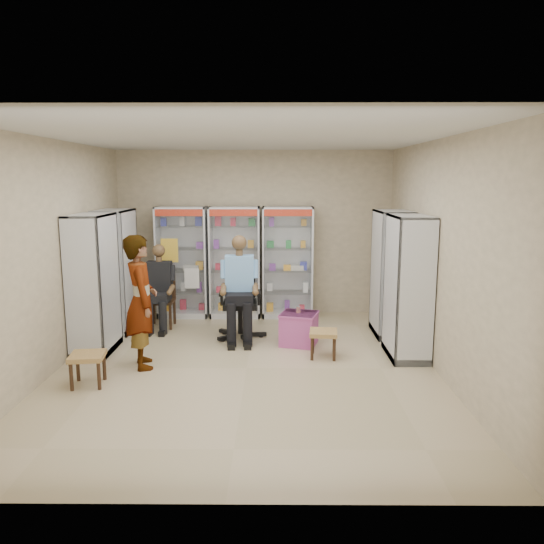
{
  "coord_description": "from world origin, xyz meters",
  "views": [
    {
      "loc": [
        0.39,
        -6.73,
        2.49
      ],
      "look_at": [
        0.33,
        0.7,
        1.18
      ],
      "focal_mm": 35.0,
      "sensor_mm": 36.0,
      "label": 1
    }
  ],
  "objects_px": {
    "cabinet_right_near": "(408,287)",
    "standing_man": "(141,302)",
    "woven_stool_a": "(323,344)",
    "cabinet_left_near": "(93,284)",
    "cabinet_back_right": "(288,262)",
    "woven_stool_b": "(88,369)",
    "cabinet_left_far": "(116,271)",
    "cabinet_right_far": "(391,273)",
    "office_chair": "(240,300)",
    "wooden_chair": "(161,300)",
    "cabinet_back_left": "(183,262)",
    "seated_shopkeeper": "(240,291)",
    "cabinet_back_mid": "(235,262)",
    "pink_trunk": "(299,329)"
  },
  "relations": [
    {
      "from": "cabinet_right_near",
      "to": "standing_man",
      "type": "height_order",
      "value": "cabinet_right_near"
    },
    {
      "from": "woven_stool_a",
      "to": "cabinet_left_near",
      "type": "bearing_deg",
      "value": 175.83
    },
    {
      "from": "cabinet_left_near",
      "to": "standing_man",
      "type": "height_order",
      "value": "cabinet_left_near"
    },
    {
      "from": "cabinet_back_right",
      "to": "cabinet_right_near",
      "type": "distance_m",
      "value": 2.76
    },
    {
      "from": "cabinet_back_right",
      "to": "woven_stool_b",
      "type": "height_order",
      "value": "cabinet_back_right"
    },
    {
      "from": "cabinet_left_far",
      "to": "woven_stool_a",
      "type": "relative_size",
      "value": 5.21
    },
    {
      "from": "cabinet_back_right",
      "to": "cabinet_left_near",
      "type": "distance_m",
      "value": 3.48
    },
    {
      "from": "cabinet_right_far",
      "to": "office_chair",
      "type": "xyz_separation_m",
      "value": [
        -2.4,
        -0.21,
        -0.4
      ]
    },
    {
      "from": "cabinet_right_far",
      "to": "cabinet_left_near",
      "type": "relative_size",
      "value": 1.0
    },
    {
      "from": "cabinet_back_right",
      "to": "cabinet_left_far",
      "type": "bearing_deg",
      "value": -161.81
    },
    {
      "from": "cabinet_back_right",
      "to": "wooden_chair",
      "type": "distance_m",
      "value": 2.33
    },
    {
      "from": "cabinet_back_left",
      "to": "seated_shopkeeper",
      "type": "xyz_separation_m",
      "value": [
        1.13,
        -1.39,
        -0.23
      ]
    },
    {
      "from": "cabinet_back_mid",
      "to": "cabinet_back_right",
      "type": "relative_size",
      "value": 1.0
    },
    {
      "from": "office_chair",
      "to": "cabinet_left_far",
      "type": "bearing_deg",
      "value": 165.93
    },
    {
      "from": "pink_trunk",
      "to": "office_chair",
      "type": "bearing_deg",
      "value": 159.11
    },
    {
      "from": "cabinet_back_right",
      "to": "woven_stool_b",
      "type": "distance_m",
      "value": 4.24
    },
    {
      "from": "woven_stool_a",
      "to": "woven_stool_b",
      "type": "relative_size",
      "value": 0.96
    },
    {
      "from": "cabinet_back_mid",
      "to": "wooden_chair",
      "type": "relative_size",
      "value": 2.13
    },
    {
      "from": "cabinet_left_near",
      "to": "seated_shopkeeper",
      "type": "height_order",
      "value": "cabinet_left_near"
    },
    {
      "from": "seated_shopkeeper",
      "to": "cabinet_right_far",
      "type": "bearing_deg",
      "value": 3.39
    },
    {
      "from": "wooden_chair",
      "to": "pink_trunk",
      "type": "height_order",
      "value": "wooden_chair"
    },
    {
      "from": "cabinet_left_near",
      "to": "pink_trunk",
      "type": "height_order",
      "value": "cabinet_left_near"
    },
    {
      "from": "cabinet_back_left",
      "to": "pink_trunk",
      "type": "distance_m",
      "value": 2.75
    },
    {
      "from": "cabinet_right_near",
      "to": "cabinet_left_near",
      "type": "relative_size",
      "value": 1.0
    },
    {
      "from": "cabinet_back_left",
      "to": "cabinet_back_mid",
      "type": "height_order",
      "value": "same"
    },
    {
      "from": "cabinet_back_mid",
      "to": "cabinet_left_near",
      "type": "bearing_deg",
      "value": -132.8
    },
    {
      "from": "woven_stool_b",
      "to": "standing_man",
      "type": "xyz_separation_m",
      "value": [
        0.51,
        0.68,
        0.69
      ]
    },
    {
      "from": "seated_shopkeeper",
      "to": "cabinet_right_near",
      "type": "bearing_deg",
      "value": -22.04
    },
    {
      "from": "woven_stool_a",
      "to": "cabinet_back_mid",
      "type": "bearing_deg",
      "value": 121.87
    },
    {
      "from": "cabinet_right_near",
      "to": "woven_stool_a",
      "type": "height_order",
      "value": "cabinet_right_near"
    },
    {
      "from": "cabinet_back_mid",
      "to": "cabinet_left_far",
      "type": "xyz_separation_m",
      "value": [
        -1.88,
        -0.93,
        0.0
      ]
    },
    {
      "from": "cabinet_back_mid",
      "to": "cabinet_left_far",
      "type": "distance_m",
      "value": 2.1
    },
    {
      "from": "cabinet_left_near",
      "to": "woven_stool_b",
      "type": "relative_size",
      "value": 5.01
    },
    {
      "from": "cabinet_left_near",
      "to": "wooden_chair",
      "type": "distance_m",
      "value": 1.56
    },
    {
      "from": "wooden_chair",
      "to": "woven_stool_b",
      "type": "bearing_deg",
      "value": -97.67
    },
    {
      "from": "cabinet_left_near",
      "to": "cabinet_back_left",
      "type": "bearing_deg",
      "value": 155.39
    },
    {
      "from": "cabinet_back_mid",
      "to": "cabinet_left_far",
      "type": "relative_size",
      "value": 1.0
    },
    {
      "from": "cabinet_left_far",
      "to": "seated_shopkeeper",
      "type": "height_order",
      "value": "cabinet_left_far"
    },
    {
      "from": "pink_trunk",
      "to": "woven_stool_b",
      "type": "relative_size",
      "value": 1.28
    },
    {
      "from": "cabinet_right_near",
      "to": "standing_man",
      "type": "relative_size",
      "value": 1.12
    },
    {
      "from": "cabinet_left_near",
      "to": "office_chair",
      "type": "height_order",
      "value": "cabinet_left_near"
    },
    {
      "from": "cabinet_back_left",
      "to": "cabinet_right_near",
      "type": "xyz_separation_m",
      "value": [
        3.53,
        -2.23,
        0.0
      ]
    },
    {
      "from": "cabinet_back_left",
      "to": "cabinet_right_near",
      "type": "relative_size",
      "value": 1.0
    },
    {
      "from": "cabinet_back_left",
      "to": "cabinet_back_right",
      "type": "xyz_separation_m",
      "value": [
        1.9,
        0.0,
        0.0
      ]
    },
    {
      "from": "cabinet_back_left",
      "to": "wooden_chair",
      "type": "xyz_separation_m",
      "value": [
        -0.25,
        -0.73,
        -0.53
      ]
    },
    {
      "from": "office_chair",
      "to": "woven_stool_a",
      "type": "distance_m",
      "value": 1.6
    },
    {
      "from": "woven_stool_a",
      "to": "woven_stool_b",
      "type": "bearing_deg",
      "value": -160.32
    },
    {
      "from": "cabinet_left_near",
      "to": "standing_man",
      "type": "distance_m",
      "value": 1.05
    },
    {
      "from": "cabinet_right_near",
      "to": "seated_shopkeeper",
      "type": "xyz_separation_m",
      "value": [
        -2.4,
        0.84,
        -0.23
      ]
    },
    {
      "from": "office_chair",
      "to": "seated_shopkeeper",
      "type": "distance_m",
      "value": 0.17
    }
  ]
}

